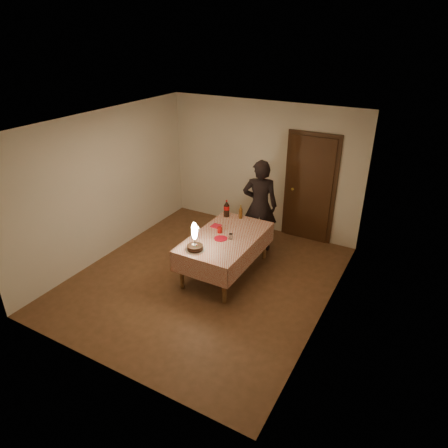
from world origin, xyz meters
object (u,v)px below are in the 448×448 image
(dining_table, at_px, (225,241))
(clear_cup, at_px, (231,236))
(photographer, at_px, (260,206))
(birthday_cake, at_px, (195,242))
(amber_bottle_left, at_px, (241,212))
(red_plate, at_px, (221,239))
(red_cup, at_px, (220,230))
(cola_bottle, at_px, (227,209))

(dining_table, distance_m, clear_cup, 0.19)
(photographer, bearing_deg, birthday_cake, -100.91)
(clear_cup, xyz_separation_m, amber_bottle_left, (-0.22, 0.77, 0.07))
(red_plate, xyz_separation_m, amber_bottle_left, (-0.07, 0.85, 0.11))
(dining_table, bearing_deg, amber_bottle_left, 97.30)
(red_cup, bearing_deg, clear_cup, -20.87)
(dining_table, relative_size, clear_cup, 19.11)
(cola_bottle, bearing_deg, amber_bottle_left, 10.99)
(cola_bottle, bearing_deg, birthday_cake, -82.99)
(birthday_cake, height_order, cola_bottle, birthday_cake)
(dining_table, height_order, amber_bottle_left, amber_bottle_left)
(red_plate, distance_m, amber_bottle_left, 0.86)
(red_plate, height_order, photographer, photographer)
(red_plate, xyz_separation_m, cola_bottle, (-0.33, 0.80, 0.15))
(red_cup, bearing_deg, birthday_cake, -93.94)
(red_plate, xyz_separation_m, photographer, (0.16, 1.18, 0.17))
(dining_table, xyz_separation_m, clear_cup, (0.12, -0.04, 0.14))
(birthday_cake, relative_size, red_plate, 2.15)
(amber_bottle_left, bearing_deg, red_cup, -94.46)
(amber_bottle_left, bearing_deg, birthday_cake, -94.20)
(dining_table, distance_m, red_plate, 0.16)
(red_cup, xyz_separation_m, amber_bottle_left, (0.05, 0.67, 0.07))
(red_cup, xyz_separation_m, photographer, (0.28, 1.00, 0.12))
(amber_bottle_left, xyz_separation_m, photographer, (0.22, 0.33, 0.05))
(red_cup, xyz_separation_m, clear_cup, (0.27, -0.10, -0.01))
(dining_table, relative_size, cola_bottle, 5.42)
(dining_table, xyz_separation_m, red_cup, (-0.15, 0.06, 0.15))
(cola_bottle, xyz_separation_m, amber_bottle_left, (0.26, 0.05, -0.03))
(clear_cup, bearing_deg, red_cup, 159.13)
(clear_cup, height_order, photographer, photographer)
(red_plate, relative_size, clear_cup, 2.44)
(clear_cup, bearing_deg, photographer, 89.52)
(dining_table, height_order, cola_bottle, cola_bottle)
(red_plate, bearing_deg, photographer, 82.46)
(clear_cup, distance_m, cola_bottle, 0.87)
(dining_table, relative_size, birthday_cake, 3.63)
(cola_bottle, bearing_deg, red_cup, -71.48)
(birthday_cake, xyz_separation_m, cola_bottle, (-0.16, 1.31, 0.02))
(dining_table, distance_m, birthday_cake, 0.69)
(dining_table, distance_m, amber_bottle_left, 0.77)
(red_cup, distance_m, photographer, 1.04)
(dining_table, xyz_separation_m, photographer, (0.13, 1.06, 0.27))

